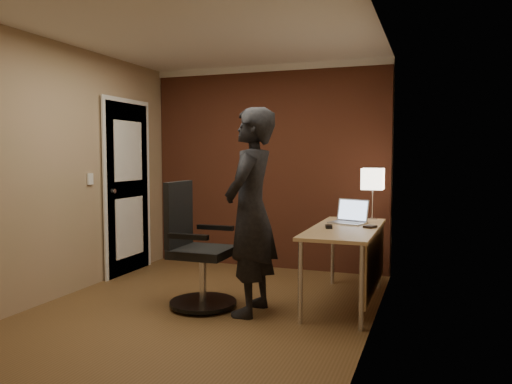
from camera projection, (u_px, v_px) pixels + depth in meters
room at (235, 158)px, 5.88m from camera, size 4.00×4.00×4.00m
desk at (353, 241)px, 4.65m from camera, size 0.60×1.50×0.73m
desk_lamp at (373, 180)px, 5.20m from camera, size 0.22×0.22×0.54m
laptop at (350, 217)px, 4.94m from camera, size 0.39×0.35×0.23m
mouse at (329, 227)px, 4.58m from camera, size 0.09×0.11×0.03m
wallet at (370, 227)px, 4.62m from camera, size 0.13×0.14×0.02m
office_chair at (196, 253)px, 4.59m from camera, size 0.62×0.63×1.13m
person at (251, 212)px, 4.37m from camera, size 0.44×0.66×1.82m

